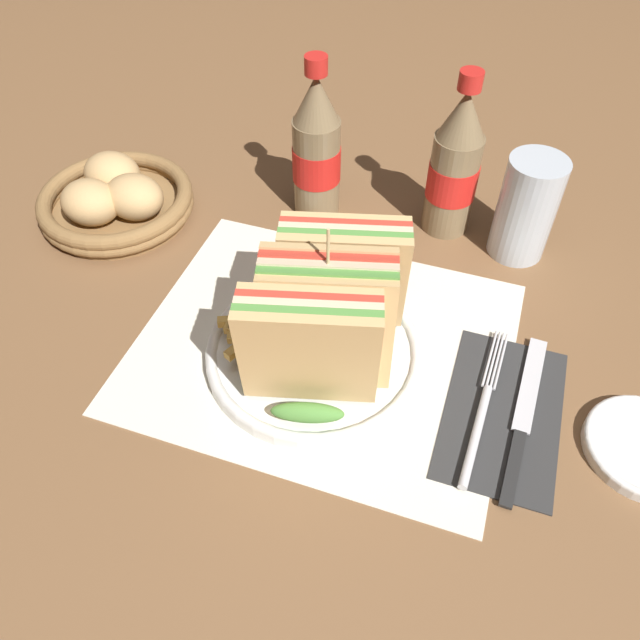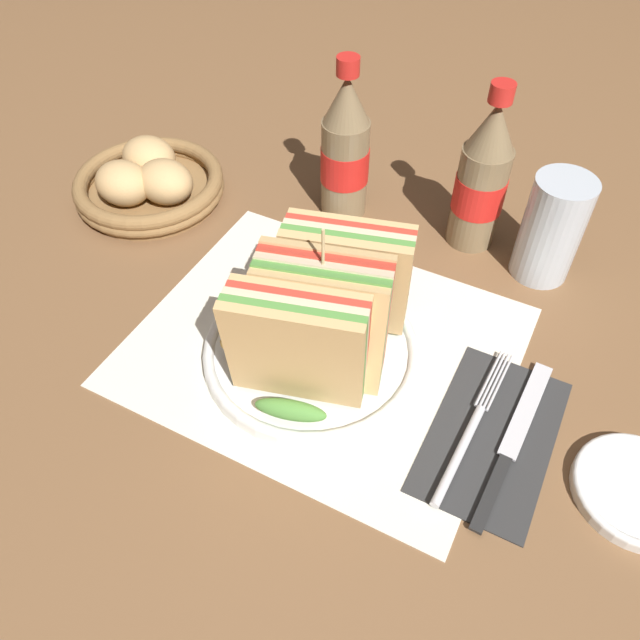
# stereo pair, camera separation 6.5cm
# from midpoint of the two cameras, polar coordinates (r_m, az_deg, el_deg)

# --- Properties ---
(ground_plane) EXTENTS (4.00, 4.00, 0.00)m
(ground_plane) POSITION_cam_midpoint_polar(r_m,az_deg,el_deg) (0.69, -3.58, -2.20)
(ground_plane) COLOR brown
(placemat) EXTENTS (0.40, 0.33, 0.00)m
(placemat) POSITION_cam_midpoint_polar(r_m,az_deg,el_deg) (0.68, -2.54, -2.74)
(placemat) COLOR silver
(placemat) RESTS_ON ground_plane
(plate_main) EXTENTS (0.23, 0.23, 0.02)m
(plate_main) POSITION_cam_midpoint_polar(r_m,az_deg,el_deg) (0.67, -3.38, -3.09)
(plate_main) COLOR white
(plate_main) RESTS_ON ground_plane
(club_sandwich) EXTENTS (0.14, 0.21, 0.17)m
(club_sandwich) POSITION_cam_midpoint_polar(r_m,az_deg,el_deg) (0.61, -2.41, 0.55)
(club_sandwich) COLOR tan
(club_sandwich) RESTS_ON plate_main
(fries_pile) EXTENTS (0.11, 0.10, 0.02)m
(fries_pile) POSITION_cam_midpoint_polar(r_m,az_deg,el_deg) (0.66, -8.32, -1.58)
(fries_pile) COLOR gold
(fries_pile) RESTS_ON plate_main
(ketchup_blob) EXTENTS (0.04, 0.04, 0.01)m
(ketchup_blob) POSITION_cam_midpoint_polar(r_m,az_deg,el_deg) (0.68, -7.42, 0.51)
(ketchup_blob) COLOR maroon
(ketchup_blob) RESTS_ON plate_main
(napkin) EXTENTS (0.11, 0.19, 0.00)m
(napkin) POSITION_cam_midpoint_polar(r_m,az_deg,el_deg) (0.65, 13.60, -8.35)
(napkin) COLOR #2D2D2D
(napkin) RESTS_ON ground_plane
(fork) EXTENTS (0.02, 0.20, 0.01)m
(fork) POSITION_cam_midpoint_polar(r_m,az_deg,el_deg) (0.63, 11.56, -8.97)
(fork) COLOR silver
(fork) RESTS_ON napkin
(knife) EXTENTS (0.02, 0.21, 0.00)m
(knife) POSITION_cam_midpoint_polar(r_m,az_deg,el_deg) (0.64, 15.34, -8.75)
(knife) COLOR black
(knife) RESTS_ON napkin
(coke_bottle_near) EXTENTS (0.06, 0.06, 0.21)m
(coke_bottle_near) POSITION_cam_midpoint_polar(r_m,az_deg,el_deg) (0.81, -2.72, 15.14)
(coke_bottle_near) COLOR #7A6647
(coke_bottle_near) RESTS_ON ground_plane
(coke_bottle_far) EXTENTS (0.06, 0.06, 0.21)m
(coke_bottle_far) POSITION_cam_midpoint_polar(r_m,az_deg,el_deg) (0.79, 9.85, 13.54)
(coke_bottle_far) COLOR #7A6647
(coke_bottle_far) RESTS_ON ground_plane
(glass_near) EXTENTS (0.07, 0.07, 0.13)m
(glass_near) POSITION_cam_midpoint_polar(r_m,az_deg,el_deg) (0.78, 16.09, 9.68)
(glass_near) COLOR silver
(glass_near) RESTS_ON ground_plane
(bread_basket) EXTENTS (0.20, 0.20, 0.07)m
(bread_basket) POSITION_cam_midpoint_polar(r_m,az_deg,el_deg) (0.89, -20.27, 10.22)
(bread_basket) COLOR olive
(bread_basket) RESTS_ON ground_plane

